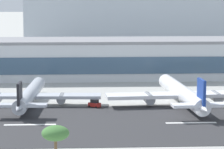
{
  "coord_description": "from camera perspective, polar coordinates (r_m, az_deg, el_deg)",
  "views": [
    {
      "loc": [
        -26.4,
        -132.38,
        30.88
      ],
      "look_at": [
        -18.63,
        18.48,
        8.73
      ],
      "focal_mm": 92.63,
      "sensor_mm": 36.0,
      "label": 1
    }
  ],
  "objects": [
    {
      "name": "ground_plane",
      "position": [
        138.47,
        8.14,
        -4.63
      ],
      "size": [
        1400.0,
        1400.0,
        0.0
      ],
      "primitive_type": "plane",
      "color": "#A8A8A3"
    },
    {
      "name": "runway_strip",
      "position": [
        137.09,
        8.26,
        -4.75
      ],
      "size": [
        800.0,
        40.74,
        0.08
      ],
      "primitive_type": "cube",
      "color": "#2D2D30",
      "rests_on": "ground_plane"
    },
    {
      "name": "runway_centreline_dash_3",
      "position": [
        135.07,
        -8.09,
        -4.92
      ],
      "size": [
        12.0,
        1.2,
        0.01
      ],
      "primitive_type": "cube",
      "color": "white",
      "rests_on": "runway_strip"
    },
    {
      "name": "runway_centreline_dash_4",
      "position": [
        136.88,
        7.82,
        -4.74
      ],
      "size": [
        12.0,
        1.2,
        0.01
      ],
      "primitive_type": "cube",
      "color": "white",
      "rests_on": "runway_strip"
    },
    {
      "name": "terminal_building",
      "position": [
        205.09,
        -1.12,
        1.61
      ],
      "size": [
        146.35,
        23.27,
        13.66
      ],
      "color": "silver",
      "rests_on": "ground_plane"
    },
    {
      "name": "distant_hotel_block",
      "position": [
        314.47,
        1.48,
        6.02
      ],
      "size": [
        107.98,
        38.71,
        36.28
      ],
      "primitive_type": "cube",
      "color": "#A8B2BC",
      "rests_on": "ground_plane"
    },
    {
      "name": "airliner_black_tail_gate_1",
      "position": [
        156.75,
        -8.18,
        -2.06
      ],
      "size": [
        38.82,
        42.23,
        8.81
      ],
      "rotation": [
        0.0,
        0.0,
        1.52
      ],
      "color": "silver",
      "rests_on": "ground_plane"
    },
    {
      "name": "airliner_navy_tail_gate_2",
      "position": [
        156.15,
        7.06,
        -1.95
      ],
      "size": [
        41.8,
        47.51,
        9.91
      ],
      "rotation": [
        0.0,
        0.0,
        1.64
      ],
      "color": "white",
      "rests_on": "ground_plane"
    },
    {
      "name": "service_baggage_tug_0",
      "position": [
        153.12,
        -1.73,
        -2.9
      ],
      "size": [
        3.52,
        3.2,
        2.2
      ],
      "rotation": [
        0.0,
        0.0,
        2.5
      ],
      "color": "#B2231E",
      "rests_on": "ground_plane"
    },
    {
      "name": "palm_tree_0",
      "position": [
        88.34,
        -5.6,
        -5.93
      ],
      "size": [
        4.23,
        4.23,
        10.55
      ],
      "color": "brown",
      "rests_on": "ground_plane"
    }
  ]
}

